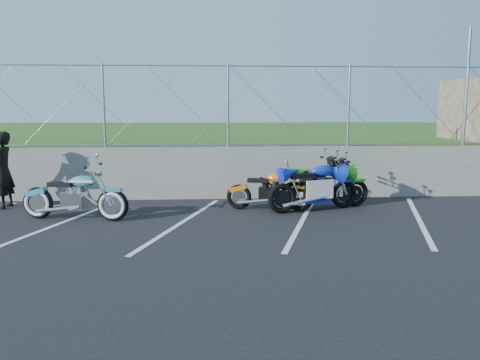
{
  "coord_description": "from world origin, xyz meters",
  "views": [
    {
      "loc": [
        0.61,
        -8.07,
        2.23
      ],
      "look_at": [
        1.16,
        1.3,
        0.79
      ],
      "focal_mm": 35.0,
      "sensor_mm": 36.0,
      "label": 1
    }
  ],
  "objects": [
    {
      "name": "grass_field",
      "position": [
        0.0,
        13.5,
        0.65
      ],
      "size": [
        30.0,
        20.0,
        1.3
      ],
      "primitive_type": "cube",
      "color": "#265216",
      "rests_on": "ground"
    },
    {
      "name": "ground",
      "position": [
        0.0,
        0.0,
        0.0
      ],
      "size": [
        90.0,
        90.0,
        0.0
      ],
      "primitive_type": "plane",
      "color": "black",
      "rests_on": "ground"
    },
    {
      "name": "sportbike_green",
      "position": [
        3.17,
        2.22,
        0.47
      ],
      "size": [
        2.11,
        0.75,
        1.09
      ],
      "rotation": [
        0.0,
        0.0,
        0.14
      ],
      "color": "black",
      "rests_on": "ground"
    },
    {
      "name": "sign_pole",
      "position": [
        7.2,
        3.9,
        2.8
      ],
      "size": [
        0.08,
        0.08,
        3.0
      ],
      "primitive_type": "cylinder",
      "color": "gray",
      "rests_on": "grass_field"
    },
    {
      "name": "retaining_wall",
      "position": [
        0.0,
        3.5,
        0.65
      ],
      "size": [
        30.0,
        0.22,
        1.3
      ],
      "primitive_type": "cube",
      "color": "slate",
      "rests_on": "ground"
    },
    {
      "name": "sportbike_blue",
      "position": [
        2.85,
        1.92,
        0.49
      ],
      "size": [
        2.15,
        0.9,
        1.15
      ],
      "rotation": [
        0.0,
        0.0,
        0.31
      ],
      "color": "black",
      "rests_on": "ground"
    },
    {
      "name": "person_standing",
      "position": [
        -4.1,
        2.62,
        0.86
      ],
      "size": [
        0.46,
        0.66,
        1.73
      ],
      "primitive_type": "imported",
      "rotation": [
        0.0,
        0.0,
        -1.64
      ],
      "color": "black",
      "rests_on": "ground"
    },
    {
      "name": "cruiser_turquoise",
      "position": [
        -2.15,
        1.35,
        0.45
      ],
      "size": [
        2.23,
        0.71,
        1.12
      ],
      "rotation": [
        0.0,
        0.0,
        -0.2
      ],
      "color": "black",
      "rests_on": "ground"
    },
    {
      "name": "parking_lines",
      "position": [
        1.2,
        1.0,
        0.0
      ],
      "size": [
        18.29,
        4.31,
        0.01
      ],
      "color": "silver",
      "rests_on": "ground"
    },
    {
      "name": "chain_link_fence",
      "position": [
        0.0,
        3.5,
        2.3
      ],
      "size": [
        28.0,
        0.03,
        2.0
      ],
      "color": "gray",
      "rests_on": "retaining_wall"
    },
    {
      "name": "naked_orange",
      "position": [
        1.88,
        2.0,
        0.41
      ],
      "size": [
        1.9,
        0.67,
        0.96
      ],
      "rotation": [
        0.0,
        0.0,
        -0.23
      ],
      "color": "black",
      "rests_on": "ground"
    }
  ]
}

